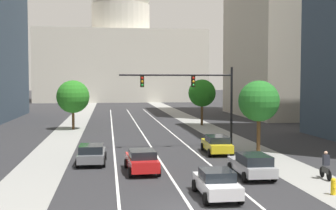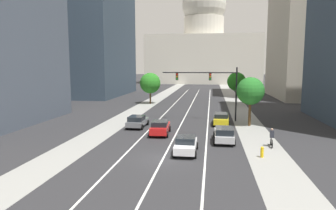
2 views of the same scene
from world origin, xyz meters
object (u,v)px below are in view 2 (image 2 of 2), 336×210
at_px(car_silver, 224,134).
at_px(cyclist, 272,138).
at_px(car_white, 186,145).
at_px(car_gray, 137,121).
at_px(fire_hydrant, 262,152).
at_px(traffic_signal_mast, 212,83).
at_px(car_yellow, 221,118).
at_px(street_tree_mid_right, 237,82).
at_px(street_tree_near_right, 250,91).
at_px(capitol_building, 203,46).
at_px(street_tree_mid_left, 150,83).
at_px(car_red, 160,127).

height_order(car_silver, cyclist, cyclist).
relative_size(car_white, car_gray, 0.94).
height_order(fire_hydrant, cyclist, cyclist).
bearing_deg(traffic_signal_mast, cyclist, -66.95).
relative_size(car_yellow, street_tree_mid_right, 0.77).
xyz_separation_m(car_silver, street_tree_near_right, (3.42, 8.56, 3.51)).
height_order(capitol_building, fire_hydrant, capitol_building).
height_order(capitol_building, car_white, capitol_building).
distance_m(street_tree_mid_left, street_tree_near_right, 25.85).
distance_m(fire_hydrant, street_tree_near_right, 13.81).
bearing_deg(street_tree_mid_right, car_yellow, -99.02).
bearing_deg(cyclist, traffic_signal_mast, 27.33).
xyz_separation_m(fire_hydrant, cyclist, (1.39, 3.51, 0.39)).
distance_m(car_red, cyclist, 11.48).
bearing_deg(street_tree_near_right, street_tree_mid_left, 129.60).
distance_m(car_red, street_tree_mid_left, 27.12).
xyz_separation_m(car_gray, car_silver, (10.03, -5.66, 0.02)).
distance_m(car_gray, street_tree_mid_right, 29.08).
bearing_deg(car_white, cyclist, -67.41).
distance_m(car_red, street_tree_near_right, 12.38).
relative_size(car_gray, street_tree_mid_right, 0.71).
bearing_deg(car_red, street_tree_mid_left, 10.95).
relative_size(car_gray, cyclist, 2.52).
bearing_deg(car_red, cyclist, -110.48).
distance_m(car_gray, street_tree_mid_left, 23.24).
xyz_separation_m(car_white, car_gray, (-6.69, 10.01, 0.01)).
xyz_separation_m(car_white, street_tree_mid_right, (6.86, 35.50, 3.53)).
bearing_deg(street_tree_mid_right, street_tree_near_right, -90.26).
bearing_deg(car_silver, traffic_signal_mast, 5.76).
xyz_separation_m(capitol_building, car_red, (-1.67, -100.39, -14.77)).
relative_size(car_silver, car_red, 1.02).
xyz_separation_m(car_silver, street_tree_mid_left, (-13.06, 28.47, 3.22)).
bearing_deg(car_gray, street_tree_near_right, -76.65).
distance_m(cyclist, street_tree_near_right, 10.37).
bearing_deg(car_red, car_white, -156.17).
height_order(car_silver, car_red, car_red).
height_order(traffic_signal_mast, fire_hydrant, traffic_signal_mast).
relative_size(fire_hydrant, cyclist, 0.53).
relative_size(car_gray, traffic_signal_mast, 0.43).
distance_m(cyclist, street_tree_mid_left, 34.48).
bearing_deg(car_gray, traffic_signal_mast, -55.05).
relative_size(car_red, traffic_signal_mast, 0.45).
distance_m(car_white, car_silver, 5.49).
bearing_deg(cyclist, street_tree_mid_left, 34.55).
height_order(car_gray, car_silver, car_silver).
height_order(car_yellow, traffic_signal_mast, traffic_signal_mast).
bearing_deg(street_tree_mid_left, car_gray, -82.44).
relative_size(car_yellow, street_tree_mid_left, 0.79).
relative_size(car_silver, fire_hydrant, 5.01).
bearing_deg(street_tree_mid_left, car_white, -73.52).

